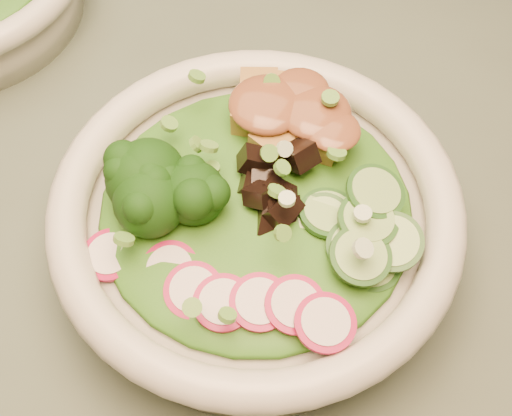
% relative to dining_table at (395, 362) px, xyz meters
% --- Properties ---
extents(dining_table, '(1.20, 0.80, 0.75)m').
position_rel_dining_table_xyz_m(dining_table, '(0.00, 0.00, 0.00)').
color(dining_table, black).
rests_on(dining_table, ground).
extents(salad_bowl, '(0.27, 0.27, 0.07)m').
position_rel_dining_table_xyz_m(salad_bowl, '(-0.12, -0.01, 0.15)').
color(salad_bowl, silver).
rests_on(salad_bowl, dining_table).
extents(lettuce_bed, '(0.21, 0.21, 0.02)m').
position_rel_dining_table_xyz_m(lettuce_bed, '(-0.12, -0.01, 0.17)').
color(lettuce_bed, '#165612').
rests_on(lettuce_bed, salad_bowl).
extents(broccoli_florets, '(0.08, 0.07, 0.04)m').
position_rel_dining_table_xyz_m(broccoli_florets, '(-0.18, -0.01, 0.19)').
color(broccoli_florets, black).
rests_on(broccoli_florets, salad_bowl).
extents(radish_slices, '(0.11, 0.04, 0.02)m').
position_rel_dining_table_xyz_m(radish_slices, '(-0.11, -0.07, 0.18)').
color(radish_slices, '#A00C3A').
rests_on(radish_slices, salad_bowl).
extents(cucumber_slices, '(0.07, 0.07, 0.04)m').
position_rel_dining_table_xyz_m(cucumber_slices, '(-0.06, -0.00, 0.19)').
color(cucumber_slices, '#9AC46D').
rests_on(cucumber_slices, salad_bowl).
extents(mushroom_heap, '(0.07, 0.07, 0.04)m').
position_rel_dining_table_xyz_m(mushroom_heap, '(-0.12, 0.01, 0.19)').
color(mushroom_heap, black).
rests_on(mushroom_heap, salad_bowl).
extents(tofu_cubes, '(0.09, 0.06, 0.04)m').
position_rel_dining_table_xyz_m(tofu_cubes, '(-0.13, 0.06, 0.19)').
color(tofu_cubes, olive).
rests_on(tofu_cubes, salad_bowl).
extents(peanut_sauce, '(0.07, 0.06, 0.02)m').
position_rel_dining_table_xyz_m(peanut_sauce, '(-0.13, 0.06, 0.20)').
color(peanut_sauce, brown).
rests_on(peanut_sauce, tofu_cubes).
extents(scallion_garnish, '(0.19, 0.19, 0.02)m').
position_rel_dining_table_xyz_m(scallion_garnish, '(-0.12, -0.01, 0.20)').
color(scallion_garnish, '#5C9936').
rests_on(scallion_garnish, salad_bowl).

